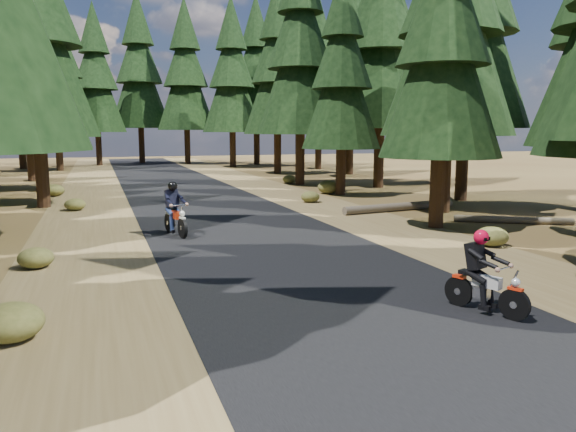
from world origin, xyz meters
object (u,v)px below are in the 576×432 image
object	(u,v)px
log_near	(400,207)
log_far	(513,220)
rider_follow	(175,218)
rider_lead	(486,286)

from	to	relation	value
log_near	log_far	bearing A→B (deg)	-71.37
rider_follow	log_near	bearing A→B (deg)	-176.90
log_near	log_far	world-z (taller)	log_near
log_near	log_far	xyz separation A→B (m)	(2.05, -3.91, -0.04)
log_far	log_near	bearing A→B (deg)	148.10
log_near	log_far	distance (m)	4.41
rider_lead	rider_follow	distance (m)	9.87
log_far	rider_lead	bearing A→B (deg)	-102.43
log_near	rider_follow	world-z (taller)	rider_follow
rider_lead	rider_follow	bearing A→B (deg)	-87.75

